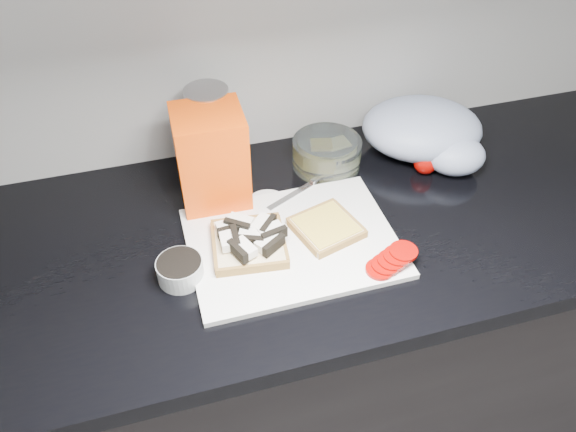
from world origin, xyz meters
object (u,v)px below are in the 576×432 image
object	(u,v)px
glass_bowl	(327,153)
steel_canister	(211,135)
cutting_board	(292,243)
bread_bag	(212,159)

from	to	relation	value
glass_bowl	steel_canister	distance (m)	0.27
cutting_board	bread_bag	size ratio (longest dim) A/B	1.86
glass_bowl	cutting_board	bearing A→B (deg)	-123.10
cutting_board	bread_bag	xyz separation A→B (m)	(-0.12, 0.17, 0.10)
cutting_board	bread_bag	world-z (taller)	bread_bag
cutting_board	steel_canister	bearing A→B (deg)	112.18
glass_bowl	bread_bag	world-z (taller)	bread_bag
steel_canister	cutting_board	bearing A→B (deg)	-67.82
bread_bag	cutting_board	bearing A→B (deg)	-54.51
glass_bowl	steel_canister	xyz separation A→B (m)	(-0.25, 0.03, 0.08)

